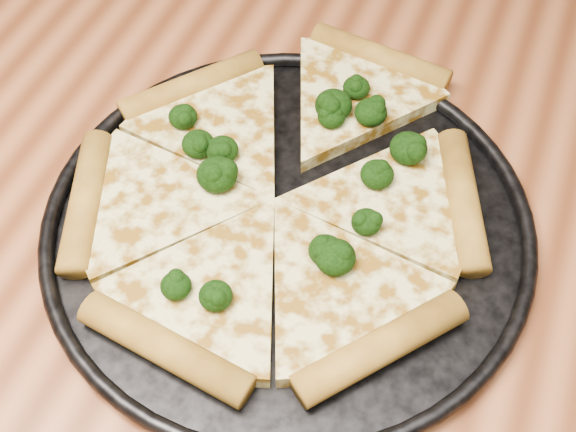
% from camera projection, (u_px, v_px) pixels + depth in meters
% --- Properties ---
extents(dining_table, '(1.20, 0.90, 0.75)m').
position_uv_depth(dining_table, '(179.00, 304.00, 0.62)').
color(dining_table, '#99562F').
rests_on(dining_table, ground).
extents(pizza_pan, '(0.35, 0.35, 0.02)m').
position_uv_depth(pizza_pan, '(288.00, 223.00, 0.55)').
color(pizza_pan, black).
rests_on(pizza_pan, dining_table).
extents(pizza, '(0.31, 0.34, 0.02)m').
position_uv_depth(pizza, '(279.00, 194.00, 0.55)').
color(pizza, '#E0DC89').
rests_on(pizza, pizza_pan).
extents(broccoli_florets, '(0.19, 0.24, 0.02)m').
position_uv_depth(broccoli_florets, '(301.00, 168.00, 0.55)').
color(broccoli_florets, black).
rests_on(broccoli_florets, pizza).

